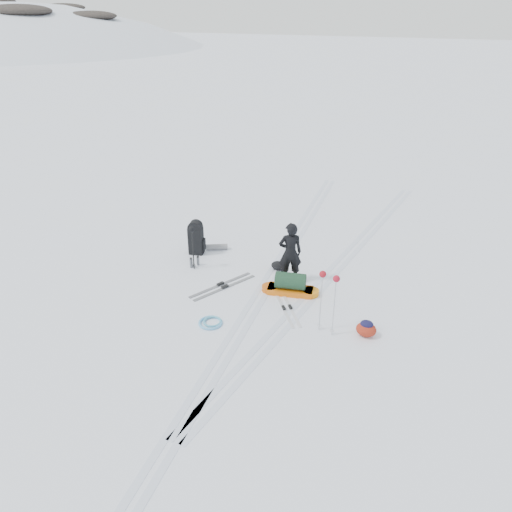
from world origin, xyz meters
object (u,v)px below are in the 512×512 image
Objects in this scene: skier at (290,253)px; ski_poles_black at (192,234)px; expedition_rucksack at (199,238)px; pulk_sled at (290,286)px.

ski_poles_black is (-2.58, -0.32, 0.20)m from skier.
pulk_sled is at bearing -31.03° from expedition_rucksack.
expedition_rucksack is 0.82× the size of ski_poles_black.
skier is 2.96m from expedition_rucksack.
skier is 1.32× the size of ski_poles_black.
pulk_sled is 1.46× the size of expedition_rucksack.
expedition_rucksack is (-2.89, 0.55, -0.34)m from skier.
expedition_rucksack is (-3.10, 1.10, 0.25)m from pulk_sled.
skier is 0.84m from pulk_sled.
pulk_sled is at bearing -8.82° from ski_poles_black.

